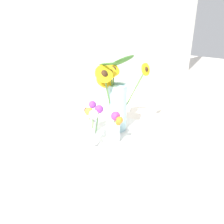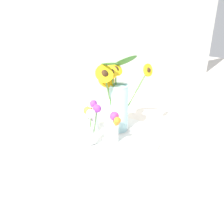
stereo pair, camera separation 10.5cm
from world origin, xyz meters
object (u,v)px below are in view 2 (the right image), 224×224
object	(u,v)px
mason_jar_sunflowers	(118,100)
vase_small_back	(92,118)
serving_tray	(112,137)
vase_bulb_right	(91,127)
vase_small_center	(113,129)

from	to	relation	value
mason_jar_sunflowers	vase_small_back	bearing A→B (deg)	148.16
serving_tray	vase_small_back	xyz separation A→B (m)	(-0.05, 0.11, 0.08)
vase_bulb_right	vase_small_back	bearing A→B (deg)	54.65
vase_small_back	vase_bulb_right	bearing A→B (deg)	-125.35
vase_small_center	vase_bulb_right	xyz separation A→B (m)	(-0.09, 0.04, 0.02)
vase_small_center	vase_bulb_right	bearing A→B (deg)	155.07
vase_bulb_right	vase_small_back	size ratio (longest dim) A/B	1.15
mason_jar_sunflowers	vase_small_center	distance (m)	0.16
serving_tray	mason_jar_sunflowers	distance (m)	0.19
serving_tray	vase_small_center	world-z (taller)	vase_small_center
vase_small_back	serving_tray	bearing A→B (deg)	-67.44
serving_tray	vase_bulb_right	distance (m)	0.16
mason_jar_sunflowers	vase_small_back	world-z (taller)	mason_jar_sunflowers
mason_jar_sunflowers	vase_bulb_right	bearing A→B (deg)	-167.80
serving_tray	mason_jar_sunflowers	bearing A→B (deg)	28.45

